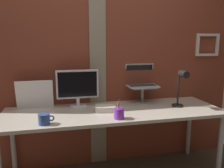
{
  "coord_description": "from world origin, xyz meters",
  "views": [
    {
      "loc": [
        -0.36,
        -2.1,
        1.4
      ],
      "look_at": [
        0.15,
        0.13,
        0.98
      ],
      "focal_mm": 36.74,
      "sensor_mm": 36.0,
      "label": 1
    }
  ],
  "objects": [
    {
      "name": "coffee_mug",
      "position": [
        -0.51,
        -0.22,
        0.77
      ],
      "size": [
        0.13,
        0.09,
        0.09
      ],
      "color": "#2D4C8C",
      "rests_on": "desk"
    },
    {
      "name": "laptop_stand",
      "position": [
        0.53,
        0.26,
        0.85
      ],
      "size": [
        0.28,
        0.22,
        0.18
      ],
      "color": "gray",
      "rests_on": "desk"
    },
    {
      "name": "desk",
      "position": [
        0.15,
        0.03,
        0.66
      ],
      "size": [
        2.17,
        0.7,
        0.73
      ],
      "color": "beige",
      "rests_on": "ground_plane"
    },
    {
      "name": "laptop",
      "position": [
        0.53,
        0.33,
        0.98
      ],
      "size": [
        0.34,
        0.28,
        0.25
      ],
      "color": "#ADB2B7",
      "rests_on": "laptop_stand"
    },
    {
      "name": "paper_clutter_stack",
      "position": [
        0.06,
        0.03,
        0.75
      ],
      "size": [
        0.22,
        0.16,
        0.05
      ],
      "primitive_type": "cube",
      "rotation": [
        0.0,
        0.0,
        -0.12
      ],
      "color": "silver",
      "rests_on": "desk"
    },
    {
      "name": "desk_lamp",
      "position": [
        0.84,
        -0.02,
        0.97
      ],
      "size": [
        0.12,
        0.2,
        0.39
      ],
      "color": "black",
      "rests_on": "desk"
    },
    {
      "name": "brick_wall_back",
      "position": [
        0.0,
        0.44,
        1.16
      ],
      "size": [
        3.34,
        0.16,
        2.32
      ],
      "color": "brown",
      "rests_on": "ground_plane"
    },
    {
      "name": "pen_cup",
      "position": [
        0.13,
        -0.22,
        0.78
      ],
      "size": [
        0.09,
        0.09,
        0.18
      ],
      "color": "purple",
      "rests_on": "desk"
    },
    {
      "name": "whiteboard_panel",
      "position": [
        -0.63,
        0.29,
        0.87
      ],
      "size": [
        0.36,
        0.07,
        0.29
      ],
      "primitive_type": "cube",
      "rotation": [
        0.18,
        0.0,
        0.0
      ],
      "color": "white",
      "rests_on": "desk"
    },
    {
      "name": "monitor",
      "position": [
        -0.19,
        0.26,
        0.95
      ],
      "size": [
        0.44,
        0.18,
        0.39
      ],
      "color": "white",
      "rests_on": "desk"
    }
  ]
}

